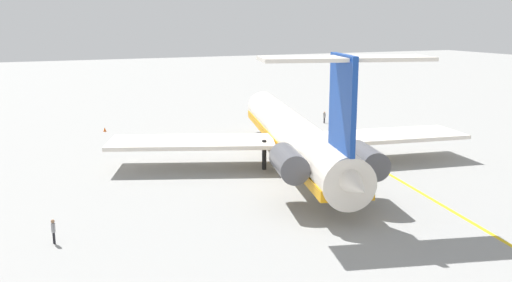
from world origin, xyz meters
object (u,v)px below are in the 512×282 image
object	(u,v)px
ground_crew_starboard	(53,228)
safety_cone_nose	(105,130)
ground_crew_near_tail	(324,116)
main_jetliner	(295,135)

from	to	relation	value
ground_crew_starboard	safety_cone_nose	xyz separation A→B (m)	(37.13, -8.97, -0.79)
ground_crew_starboard	safety_cone_nose	bearing A→B (deg)	-130.09
ground_crew_near_tail	ground_crew_starboard	bearing A→B (deg)	15.65
ground_crew_near_tail	safety_cone_nose	xyz separation A→B (m)	(6.04, 29.33, -0.79)
ground_crew_starboard	safety_cone_nose	world-z (taller)	ground_crew_starboard
main_jetliner	ground_crew_near_tail	size ratio (longest dim) A/B	24.31
ground_crew_near_tail	ground_crew_starboard	size ratio (longest dim) A/B	1.00
main_jetliner	ground_crew_near_tail	distance (m)	25.25
ground_crew_starboard	safety_cone_nose	size ratio (longest dim) A/B	3.06
ground_crew_near_tail	safety_cone_nose	bearing A→B (deg)	-35.06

